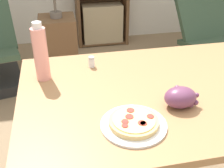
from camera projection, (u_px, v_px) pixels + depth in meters
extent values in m
cube|color=#A37549|center=(157.00, 92.00, 1.34)|extent=(1.31, 0.93, 0.03)
cylinder|color=#A37549|center=(42.00, 117.00, 1.77)|extent=(0.06, 0.06, 0.69)
cylinder|color=#A37549|center=(214.00, 96.00, 1.97)|extent=(0.06, 0.06, 0.69)
cylinder|color=white|center=(134.00, 125.00, 1.10)|extent=(0.26, 0.26, 0.01)
cylinder|color=#DBB26B|center=(134.00, 122.00, 1.09)|extent=(0.20, 0.20, 0.02)
cylinder|color=#EACC7A|center=(134.00, 119.00, 1.08)|extent=(0.17, 0.17, 0.00)
cylinder|color=#A83328|center=(130.00, 110.00, 1.13)|extent=(0.03, 0.03, 0.00)
cylinder|color=#A83328|center=(125.00, 126.00, 1.04)|extent=(0.03, 0.03, 0.00)
cylinder|color=#A83328|center=(150.00, 116.00, 1.09)|extent=(0.03, 0.03, 0.00)
cylinder|color=#A83328|center=(144.00, 123.00, 1.06)|extent=(0.03, 0.03, 0.00)
cylinder|color=#A83328|center=(142.00, 123.00, 1.06)|extent=(0.03, 0.03, 0.00)
cylinder|color=#A83328|center=(125.00, 121.00, 1.07)|extent=(0.03, 0.03, 0.00)
cylinder|color=#A83328|center=(129.00, 117.00, 1.09)|extent=(0.03, 0.03, 0.00)
ellipsoid|color=#6B3856|center=(180.00, 97.00, 1.19)|extent=(0.14, 0.11, 0.09)
sphere|color=#6B3856|center=(174.00, 93.00, 1.22)|extent=(0.02, 0.02, 0.02)
sphere|color=#6B3856|center=(177.00, 88.00, 1.23)|extent=(0.03, 0.03, 0.03)
sphere|color=#6B3856|center=(176.00, 99.00, 1.22)|extent=(0.02, 0.02, 0.02)
sphere|color=#6B3856|center=(197.00, 95.00, 1.19)|extent=(0.02, 0.02, 0.02)
sphere|color=#6B3856|center=(190.00, 104.00, 1.19)|extent=(0.03, 0.03, 0.03)
sphere|color=#6B3856|center=(174.00, 105.00, 1.19)|extent=(0.02, 0.02, 0.02)
sphere|color=#6B3856|center=(184.00, 101.00, 1.20)|extent=(0.03, 0.03, 0.03)
sphere|color=#6B3856|center=(181.00, 94.00, 1.23)|extent=(0.02, 0.02, 0.02)
sphere|color=#6B3856|center=(196.00, 102.00, 1.19)|extent=(0.02, 0.02, 0.02)
cylinder|color=pink|center=(41.00, 54.00, 1.36)|extent=(0.07, 0.07, 0.26)
cylinder|color=white|center=(37.00, 25.00, 1.28)|extent=(0.04, 0.04, 0.03)
cylinder|color=white|center=(92.00, 63.00, 1.52)|extent=(0.03, 0.03, 0.05)
cylinder|color=#B7B7BC|center=(91.00, 58.00, 1.51)|extent=(0.03, 0.03, 0.01)
cube|color=black|center=(208.00, 67.00, 3.01)|extent=(0.64, 0.63, 0.10)
cube|color=#334733|center=(218.00, 43.00, 2.78)|extent=(0.68, 0.59, 0.14)
cube|color=#334733|center=(204.00, 10.00, 2.90)|extent=(0.67, 0.50, 0.55)
cube|color=brown|center=(102.00, 41.00, 3.73)|extent=(0.57, 0.29, 0.02)
cube|color=tan|center=(102.00, 23.00, 3.58)|extent=(0.50, 0.22, 0.47)
cube|color=brown|center=(59.00, 49.00, 2.76)|extent=(0.34, 0.34, 0.63)
cylinder|color=#665B51|center=(56.00, 15.00, 2.59)|extent=(0.11, 0.11, 0.05)
cylinder|color=#665B51|center=(55.00, 2.00, 2.53)|extent=(0.02, 0.02, 0.17)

